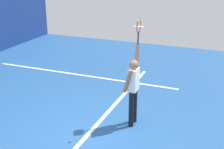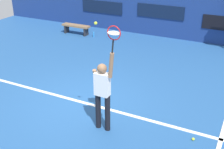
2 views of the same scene
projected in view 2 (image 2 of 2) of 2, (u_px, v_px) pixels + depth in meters
The scene contains 11 objects.
ground_plane at pixel (81, 102), 8.23m from camera, with size 18.00×18.00×0.00m, color #23518C.
back_wall at pixel (162, 0), 13.10m from camera, with size 18.00×0.20×3.36m, color navy.
sponsor_banner_center at pixel (160, 12), 13.22m from camera, with size 2.20×0.03×0.60m, color #0C1933.
sponsor_banner_portside at pixel (102, 7), 14.48m from camera, with size 2.20×0.03×0.60m, color #0C1933.
court_baseline at pixel (81, 102), 8.22m from camera, with size 10.00×0.10×0.01m, color white.
tennis_player at pixel (103, 91), 6.68m from camera, with size 0.54×0.31×1.99m.
tennis_racket at pixel (114, 35), 5.97m from camera, with size 0.34×0.27×0.61m.
tennis_ball at pixel (96, 23), 5.96m from camera, with size 0.07×0.07×0.07m, color #CCE033.
court_bench at pixel (76, 27), 13.91m from camera, with size 1.40×0.36×0.45m.
water_bottle at pixel (94, 34), 13.61m from camera, with size 0.07×0.07×0.24m, color #338CD8.
spare_ball at pixel (193, 139), 6.66m from camera, with size 0.07×0.07×0.07m, color #CCE033.
Camera 2 is at (4.00, -5.97, 4.18)m, focal length 46.97 mm.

